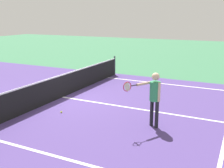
{
  "coord_description": "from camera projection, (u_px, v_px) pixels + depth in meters",
  "views": [
    {
      "loc": [
        -8.86,
        -6.68,
        3.29
      ],
      "look_at": [
        -0.65,
        -2.62,
        1.0
      ],
      "focal_mm": 43.95,
      "sensor_mm": 36.0,
      "label": 1
    }
  ],
  "objects": [
    {
      "name": "net",
      "position": [
        62.0,
        86.0,
        11.26
      ],
      "size": [
        10.03,
        0.09,
        1.07
      ],
      "color": "#33383D",
      "rests_on": "ground_plane"
    },
    {
      "name": "ground_plane",
      "position": [
        63.0,
        97.0,
        11.38
      ],
      "size": [
        60.0,
        60.0,
        0.0
      ],
      "primitive_type": "plane",
      "color": "#38724C"
    },
    {
      "name": "court_surface_inbounds",
      "position": [
        63.0,
        97.0,
        11.38
      ],
      "size": [
        10.62,
        24.4,
        0.0
      ],
      "primitive_type": "cube",
      "color": "#4C387A",
      "rests_on": "ground_plane"
    },
    {
      "name": "player_near",
      "position": [
        154.0,
        94.0,
        8.1
      ],
      "size": [
        1.0,
        0.89,
        1.68
      ],
      "color": "black",
      "rests_on": "ground_plane"
    },
    {
      "name": "line_center_service",
      "position": [
        134.0,
        108.0,
        10.0
      ],
      "size": [
        0.1,
        6.4,
        0.01
      ],
      "primitive_type": "cube",
      "color": "white",
      "rests_on": "ground_plane"
    },
    {
      "name": "tennis_ball_near_net",
      "position": [
        61.0,
        112.0,
        9.53
      ],
      "size": [
        0.07,
        0.07,
        0.07
      ],
      "primitive_type": "sphere",
      "color": "#CCE033",
      "rests_on": "ground_plane"
    },
    {
      "name": "line_sideline_right",
      "position": [
        224.0,
        90.0,
        12.39
      ],
      "size": [
        0.1,
        11.89,
        0.01
      ],
      "primitive_type": "cube",
      "color": "white",
      "rests_on": "ground_plane"
    }
  ]
}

